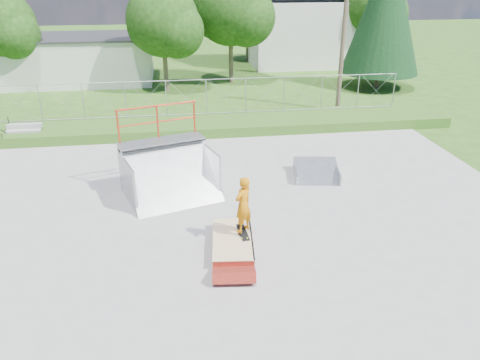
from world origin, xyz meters
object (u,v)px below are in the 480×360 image
object	(u,v)px
grind_box	(232,243)
flat_bank_ramp	(316,172)
quarter_pipe	(170,157)
skater	(243,207)

from	to	relation	value
grind_box	flat_bank_ramp	xyz separation A→B (m)	(3.81, 4.42, 0.08)
grind_box	quarter_pipe	distance (m)	4.18
quarter_pipe	skater	distance (m)	3.98
flat_bank_ramp	skater	xyz separation A→B (m)	(-3.48, -4.26, 0.96)
skater	grind_box	bearing A→B (deg)	-14.67
grind_box	skater	world-z (taller)	skater
flat_bank_ramp	quarter_pipe	bearing A→B (deg)	-161.51
skater	flat_bank_ramp	bearing A→B (deg)	-170.54
flat_bank_ramp	grind_box	bearing A→B (deg)	-120.68
flat_bank_ramp	skater	world-z (taller)	skater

